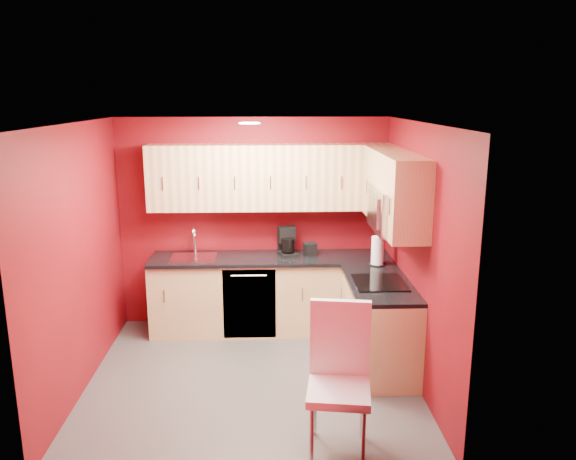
{
  "coord_description": "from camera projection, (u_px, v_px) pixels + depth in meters",
  "views": [
    {
      "loc": [
        0.16,
        -5.1,
        2.74
      ],
      "look_at": [
        0.38,
        0.55,
        1.38
      ],
      "focal_mm": 35.0,
      "sensor_mm": 36.0,
      "label": 1
    }
  ],
  "objects": [
    {
      "name": "wall_left",
      "position": [
        79.0,
        259.0,
        5.24
      ],
      "size": [
        0.0,
        3.0,
        3.0
      ],
      "primitive_type": "plane",
      "rotation": [
        1.57,
        0.0,
        1.57
      ],
      "color": "maroon",
      "rests_on": "floor"
    },
    {
      "name": "countertop_right",
      "position": [
        379.0,
        284.0,
        5.65
      ],
      "size": [
        0.63,
        1.27,
        0.04
      ],
      "primitive_type": "cube",
      "color": "black",
      "rests_on": "base_cabinets_right"
    },
    {
      "name": "base_cabinets_back",
      "position": [
        271.0,
        295.0,
        6.66
      ],
      "size": [
        2.8,
        0.6,
        0.87
      ],
      "primitive_type": "cube",
      "color": "#DDC27E",
      "rests_on": "floor"
    },
    {
      "name": "wall_right",
      "position": [
        418.0,
        256.0,
        5.35
      ],
      "size": [
        0.0,
        3.0,
        3.0
      ],
      "primitive_type": "plane",
      "rotation": [
        1.57,
        0.0,
        -1.57
      ],
      "color": "maroon",
      "rests_on": "floor"
    },
    {
      "name": "countertop_back",
      "position": [
        271.0,
        258.0,
        6.54
      ],
      "size": [
        2.8,
        0.63,
        0.04
      ],
      "primitive_type": "cube",
      "color": "black",
      "rests_on": "base_cabinets_back"
    },
    {
      "name": "paper_towel",
      "position": [
        377.0,
        251.0,
        6.19
      ],
      "size": [
        0.22,
        0.22,
        0.32
      ],
      "primitive_type": null,
      "rotation": [
        0.0,
        0.0,
        0.25
      ],
      "color": "white",
      "rests_on": "countertop_right"
    },
    {
      "name": "upper_cabinets_right",
      "position": [
        393.0,
        183.0,
        5.63
      ],
      "size": [
        0.35,
        1.55,
        0.75
      ],
      "color": "#E4BE81",
      "rests_on": "wall_right"
    },
    {
      "name": "dishwasher_front",
      "position": [
        249.0,
        304.0,
        6.37
      ],
      "size": [
        0.6,
        0.02,
        0.82
      ],
      "primitive_type": "cube",
      "color": "black",
      "rests_on": "base_cabinets_back"
    },
    {
      "name": "upper_cabinets_back",
      "position": [
        270.0,
        177.0,
        6.46
      ],
      "size": [
        2.8,
        0.35,
        0.75
      ],
      "primitive_type": "cube",
      "color": "#E4BE81",
      "rests_on": "wall_back"
    },
    {
      "name": "dining_chair",
      "position": [
        339.0,
        383.0,
        4.31
      ],
      "size": [
        0.54,
        0.56,
        1.18
      ],
      "primitive_type": null,
      "rotation": [
        0.0,
        0.0,
        -0.15
      ],
      "color": "white",
      "rests_on": "floor"
    },
    {
      "name": "microwave",
      "position": [
        394.0,
        210.0,
        5.44
      ],
      "size": [
        0.42,
        0.76,
        0.42
      ],
      "color": "silver",
      "rests_on": "upper_cabinets_right"
    },
    {
      "name": "ceiling",
      "position": [
        248.0,
        123.0,
        5.0
      ],
      "size": [
        3.2,
        3.2,
        0.0
      ],
      "primitive_type": "plane",
      "rotation": [
        3.14,
        0.0,
        0.0
      ],
      "color": "white",
      "rests_on": "wall_back"
    },
    {
      "name": "floor",
      "position": [
        253.0,
        378.0,
        5.59
      ],
      "size": [
        3.2,
        3.2,
        0.0
      ],
      "primitive_type": "plane",
      "color": "#454340",
      "rests_on": "ground"
    },
    {
      "name": "wall_back",
      "position": [
        254.0,
        223.0,
        6.75
      ],
      "size": [
        3.2,
        0.0,
        3.2
      ],
      "primitive_type": "plane",
      "rotation": [
        1.57,
        0.0,
        0.0
      ],
      "color": "maroon",
      "rests_on": "floor"
    },
    {
      "name": "cooktop",
      "position": [
        380.0,
        283.0,
        5.61
      ],
      "size": [
        0.5,
        0.55,
        0.01
      ],
      "primitive_type": "cube",
      "color": "black",
      "rests_on": "countertop_right"
    },
    {
      "name": "downlight",
      "position": [
        249.0,
        123.0,
        5.3
      ],
      "size": [
        0.2,
        0.2,
        0.01
      ],
      "primitive_type": "cylinder",
      "color": "white",
      "rests_on": "ceiling"
    },
    {
      "name": "base_cabinets_right",
      "position": [
        379.0,
        325.0,
        5.78
      ],
      "size": [
        0.6,
        1.3,
        0.87
      ],
      "primitive_type": "cube",
      "color": "#DDC27E",
      "rests_on": "floor"
    },
    {
      "name": "wall_front",
      "position": [
        245.0,
        319.0,
        3.84
      ],
      "size": [
        3.2,
        0.0,
        3.2
      ],
      "primitive_type": "plane",
      "rotation": [
        -1.57,
        0.0,
        0.0
      ],
      "color": "maroon",
      "rests_on": "floor"
    },
    {
      "name": "napkin_holder",
      "position": [
        310.0,
        249.0,
        6.59
      ],
      "size": [
        0.16,
        0.16,
        0.15
      ],
      "primitive_type": null,
      "rotation": [
        0.0,
        0.0,
        0.23
      ],
      "color": "black",
      "rests_on": "countertop_back"
    },
    {
      "name": "sink",
      "position": [
        193.0,
        254.0,
        6.51
      ],
      "size": [
        0.52,
        0.42,
        0.35
      ],
      "color": "silver",
      "rests_on": "countertop_back"
    },
    {
      "name": "coffee_maker",
      "position": [
        288.0,
        241.0,
        6.57
      ],
      "size": [
        0.26,
        0.31,
        0.33
      ],
      "primitive_type": null,
      "rotation": [
        0.0,
        0.0,
        0.27
      ],
      "color": "black",
      "rests_on": "countertop_back"
    }
  ]
}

